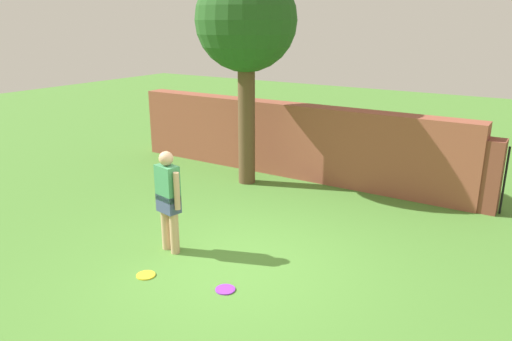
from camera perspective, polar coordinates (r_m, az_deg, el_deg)
ground_plane at (r=7.31m, az=-2.63°, el=-11.19°), size 40.00×40.00×0.00m
brick_wall at (r=11.27m, az=3.92°, el=3.64°), size 8.33×0.50×1.68m
tree at (r=10.36m, az=-1.18°, el=16.79°), size 2.10×2.10×4.53m
person at (r=7.54m, az=-10.26°, el=-3.09°), size 0.53×0.29×1.62m
frisbee_purple at (r=6.74m, az=-3.63°, el=-13.77°), size 0.27×0.27×0.02m
frisbee_yellow at (r=7.24m, az=-12.81°, el=-11.89°), size 0.27×0.27×0.02m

